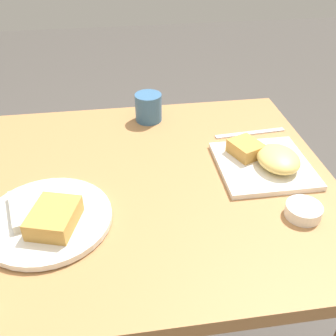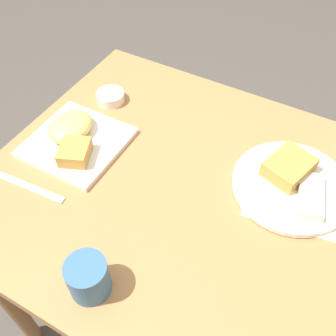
# 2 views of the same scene
# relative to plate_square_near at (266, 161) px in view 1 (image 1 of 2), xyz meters

# --- Properties ---
(dining_table) EXTENTS (0.81, 0.89, 0.74)m
(dining_table) POSITION_rel_plate_square_near_xyz_m (-0.01, 0.29, -0.12)
(dining_table) COLOR #B27A47
(dining_table) RESTS_ON ground_plane
(menu_card) EXTENTS (0.23, 0.27, 0.00)m
(menu_card) POSITION_rel_plate_square_near_xyz_m (-0.12, 0.56, -0.02)
(menu_card) COLOR silver
(menu_card) RESTS_ON dining_table
(plate_square_near) EXTENTS (0.23, 0.23, 0.06)m
(plate_square_near) POSITION_rel_plate_square_near_xyz_m (0.00, 0.00, 0.00)
(plate_square_near) COLOR white
(plate_square_near) RESTS_ON dining_table
(plate_oval_far) EXTENTS (0.27, 0.27, 0.05)m
(plate_oval_far) POSITION_rel_plate_square_near_xyz_m (-0.13, 0.53, -0.00)
(plate_oval_far) COLOR white
(plate_oval_far) RESTS_ON menu_card
(sauce_ramekin) EXTENTS (0.08, 0.08, 0.03)m
(sauce_ramekin) POSITION_rel_plate_square_near_xyz_m (-0.19, -0.02, -0.01)
(sauce_ramekin) COLOR white
(sauce_ramekin) RESTS_ON dining_table
(butter_knife) EXTENTS (0.03, 0.21, 0.00)m
(butter_knife) POSITION_rel_plate_square_near_xyz_m (0.17, -0.01, -0.02)
(butter_knife) COLOR silver
(butter_knife) RESTS_ON dining_table
(coffee_mug) EXTENTS (0.08, 0.08, 0.08)m
(coffee_mug) POSITION_rel_plate_square_near_xyz_m (0.30, 0.27, 0.02)
(coffee_mug) COLOR #386693
(coffee_mug) RESTS_ON dining_table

